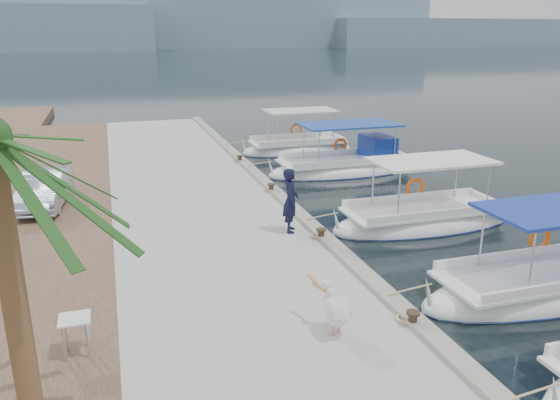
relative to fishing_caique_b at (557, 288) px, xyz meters
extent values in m
plane|color=black|center=(-4.38, 2.37, -0.12)|extent=(400.00, 400.00, 0.00)
cube|color=#A1A09B|center=(-7.38, 7.37, 0.13)|extent=(6.00, 40.00, 0.50)
cube|color=gray|center=(-4.60, 7.37, 0.44)|extent=(0.44, 40.00, 0.12)
cube|color=brown|center=(-12.38, 7.37, 0.13)|extent=(4.00, 40.00, 0.50)
cube|color=gray|center=(35.62, 212.37, 8.88)|extent=(160.00, 40.00, 18.00)
cube|color=gray|center=(135.62, 202.37, 5.38)|extent=(120.00, 40.00, 11.00)
ellipsoid|color=white|center=(-0.01, 0.00, -0.07)|extent=(7.54, 2.25, 1.30)
ellipsoid|color=#16329A|center=(-0.01, 0.00, -0.09)|extent=(7.58, 2.29, 0.22)
cube|color=white|center=(-0.01, 0.00, 0.43)|extent=(6.19, 1.93, 0.08)
cylinder|color=silver|center=(-1.70, -0.84, 1.23)|extent=(0.05, 0.05, 1.60)
torus|color=#FF5A0D|center=(0.29, 1.07, 0.88)|extent=(0.68, 0.12, 0.68)
ellipsoid|color=white|center=(-0.56, 5.26, -0.07)|extent=(6.44, 2.30, 1.30)
ellipsoid|color=#16329A|center=(-0.56, 5.26, -0.09)|extent=(6.47, 2.35, 0.22)
cube|color=white|center=(-0.56, 5.26, 0.43)|extent=(5.28, 1.98, 0.08)
cube|color=white|center=(-0.40, 5.26, 2.07)|extent=(3.86, 2.12, 0.08)
cylinder|color=silver|center=(-2.01, 4.40, 1.23)|extent=(0.05, 0.05, 1.60)
torus|color=#FF5A0D|center=(-0.26, 6.36, 0.88)|extent=(0.68, 0.12, 0.68)
ellipsoid|color=white|center=(-0.14, 12.64, -0.07)|extent=(7.28, 2.52, 1.30)
ellipsoid|color=#16329A|center=(-0.14, 12.64, -0.09)|extent=(7.32, 2.57, 0.22)
cube|color=white|center=(-0.14, 12.64, 0.43)|extent=(5.97, 2.17, 0.08)
cube|color=#1F439E|center=(0.04, 12.64, 2.07)|extent=(4.37, 2.32, 0.08)
cylinder|color=silver|center=(-1.78, 11.70, 1.23)|extent=(0.05, 0.05, 1.60)
torus|color=#FF5A0D|center=(0.16, 13.84, 0.88)|extent=(0.68, 0.12, 0.68)
cube|color=#16329A|center=(1.50, 12.64, 0.98)|extent=(1.20, 1.76, 1.00)
ellipsoid|color=white|center=(-0.73, 17.44, -0.07)|extent=(6.09, 2.36, 1.30)
ellipsoid|color=#16329A|center=(-0.73, 17.44, -0.09)|extent=(6.12, 2.41, 0.22)
cube|color=white|center=(-0.73, 17.44, 0.43)|extent=(4.99, 2.03, 0.08)
cube|color=beige|center=(-0.58, 17.44, 2.07)|extent=(3.65, 2.18, 0.08)
cylinder|color=silver|center=(-2.10, 16.56, 1.23)|extent=(0.05, 0.05, 1.60)
torus|color=#FF5A0D|center=(-0.43, 18.57, 0.88)|extent=(0.68, 0.12, 0.68)
cylinder|color=black|center=(-4.73, -1.13, 0.53)|extent=(0.18, 0.18, 0.30)
cylinder|color=black|center=(-4.73, -1.13, 0.68)|extent=(0.28, 0.28, 0.05)
cylinder|color=black|center=(-4.73, 3.87, 0.53)|extent=(0.18, 0.18, 0.30)
cylinder|color=black|center=(-4.73, 3.87, 0.68)|extent=(0.28, 0.28, 0.05)
cylinder|color=black|center=(-4.73, 8.87, 0.53)|extent=(0.18, 0.18, 0.30)
cylinder|color=black|center=(-4.73, 8.87, 0.68)|extent=(0.28, 0.28, 0.05)
cylinder|color=black|center=(-4.73, 13.87, 0.53)|extent=(0.18, 0.18, 0.30)
cylinder|color=black|center=(-4.73, 13.87, 0.68)|extent=(0.28, 0.28, 0.05)
cylinder|color=tan|center=(-6.37, -0.94, 0.53)|extent=(0.05, 0.05, 0.31)
cylinder|color=tan|center=(-6.23, -0.90, 0.53)|extent=(0.05, 0.05, 0.31)
ellipsoid|color=silver|center=(-6.30, -0.92, 0.87)|extent=(0.63, 0.83, 0.58)
cylinder|color=silver|center=(-6.37, -0.66, 1.12)|extent=(0.19, 0.29, 0.31)
sphere|color=silver|center=(-6.40, -0.58, 1.30)|extent=(0.19, 0.19, 0.19)
cone|color=#EAA566|center=(-6.48, -0.30, 1.21)|extent=(0.24, 0.56, 0.22)
imported|color=black|center=(-5.34, 4.79, 1.33)|extent=(0.64, 0.80, 1.91)
cylinder|color=brown|center=(-11.61, -2.26, 2.57)|extent=(0.34, 0.34, 4.39)
imported|color=#A3AFBA|center=(-12.48, 9.56, 0.99)|extent=(1.70, 3.82, 1.22)
cylinder|color=silver|center=(-11.30, -0.34, 0.73)|extent=(0.06, 0.06, 0.70)
cylinder|color=silver|center=(-10.90, -0.34, 0.73)|extent=(0.06, 0.06, 0.70)
cylinder|color=silver|center=(-11.30, 0.06, 0.73)|extent=(0.06, 0.06, 0.70)
cylinder|color=silver|center=(-10.90, 0.06, 0.73)|extent=(0.06, 0.06, 0.70)
cube|color=white|center=(-11.10, -0.14, 1.09)|extent=(0.55, 0.55, 0.03)
camera|label=1|loc=(-10.17, -9.61, 6.05)|focal=35.00mm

